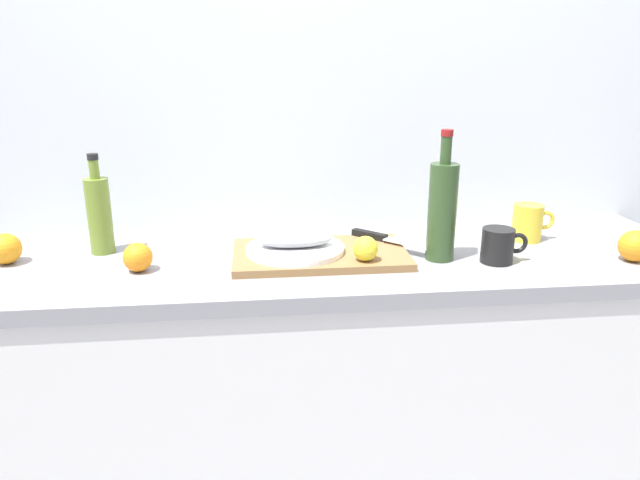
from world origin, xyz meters
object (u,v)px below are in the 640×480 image
at_px(olive_oil_bottle, 99,213).
at_px(wine_bottle, 442,209).
at_px(fish_fillet, 295,240).
at_px(lemon_0, 365,249).
at_px(chef_knife, 386,238).
at_px(cutting_board, 320,254).
at_px(white_plate, 295,249).
at_px(coffee_mug_0, 528,222).
at_px(coffee_mug_1, 499,245).

xyz_separation_m(olive_oil_bottle, wine_bottle, (0.90, -0.15, 0.03)).
xyz_separation_m(fish_fillet, lemon_0, (0.17, -0.09, -0.00)).
bearing_deg(olive_oil_bottle, wine_bottle, -9.76).
bearing_deg(chef_knife, cutting_board, -117.98).
bearing_deg(cutting_board, white_plate, -179.98).
height_order(fish_fillet, chef_knife, fish_fillet).
distance_m(cutting_board, wine_bottle, 0.34).
bearing_deg(white_plate, fish_fillet, 90.00).
height_order(lemon_0, olive_oil_bottle, olive_oil_bottle).
relative_size(white_plate, lemon_0, 4.08).
relative_size(white_plate, olive_oil_bottle, 0.96).
distance_m(fish_fillet, wine_bottle, 0.39).
height_order(white_plate, wine_bottle, wine_bottle).
bearing_deg(coffee_mug_0, olive_oil_bottle, 179.03).
relative_size(cutting_board, fish_fillet, 2.35).
bearing_deg(lemon_0, cutting_board, 139.68).
relative_size(fish_fillet, wine_bottle, 0.57).
xyz_separation_m(fish_fillet, chef_knife, (0.26, 0.06, -0.02)).
xyz_separation_m(lemon_0, wine_bottle, (0.21, 0.05, 0.08)).
xyz_separation_m(white_plate, coffee_mug_1, (0.52, -0.08, 0.02)).
relative_size(olive_oil_bottle, coffee_mug_0, 2.17).
height_order(white_plate, lemon_0, lemon_0).
bearing_deg(coffee_mug_0, white_plate, -172.35).
xyz_separation_m(white_plate, lemon_0, (0.17, -0.09, 0.02)).
xyz_separation_m(cutting_board, coffee_mug_1, (0.46, -0.08, 0.04)).
bearing_deg(chef_knife, fish_fillet, -122.37).
relative_size(cutting_board, coffee_mug_1, 3.72).
height_order(cutting_board, fish_fillet, fish_fillet).
height_order(cutting_board, lemon_0, lemon_0).
height_order(wine_bottle, coffee_mug_0, wine_bottle).
bearing_deg(cutting_board, fish_fillet, -179.98).
height_order(lemon_0, coffee_mug_1, coffee_mug_1).
distance_m(fish_fillet, coffee_mug_1, 0.53).
height_order(chef_knife, wine_bottle, wine_bottle).
height_order(white_plate, chef_knife, chef_knife).
bearing_deg(fish_fillet, cutting_board, 0.02).
height_order(chef_knife, lemon_0, lemon_0).
height_order(fish_fillet, wine_bottle, wine_bottle).
height_order(white_plate, olive_oil_bottle, olive_oil_bottle).
bearing_deg(white_plate, wine_bottle, -6.39).
xyz_separation_m(cutting_board, wine_bottle, (0.31, -0.04, 0.13)).
bearing_deg(olive_oil_bottle, white_plate, -12.19).
distance_m(chef_knife, coffee_mug_1, 0.30).
bearing_deg(lemon_0, chef_knife, 60.39).
bearing_deg(wine_bottle, coffee_mug_0, 23.83).
height_order(coffee_mug_0, coffee_mug_1, coffee_mug_0).
bearing_deg(chef_knife, white_plate, -122.37).
xyz_separation_m(white_plate, olive_oil_bottle, (-0.52, 0.11, 0.08)).
bearing_deg(wine_bottle, chef_knife, 139.68).
height_order(olive_oil_bottle, coffee_mug_0, olive_oil_bottle).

